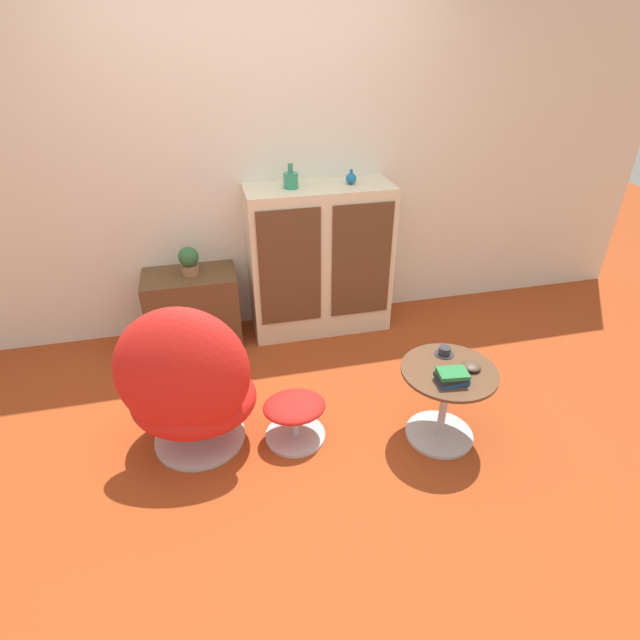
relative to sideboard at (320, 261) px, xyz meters
The scene contains 13 objects.
ground_plane 1.43m from the sideboard, 108.47° to the right, with size 12.00×12.00×0.00m, color #9E3D19.
wall_back 0.88m from the sideboard, 150.57° to the left, with size 6.40×0.06×2.60m.
sideboard is the anchor object (origin of this frame).
tv_console 1.01m from the sideboard, behind, with size 0.66×0.41×0.56m.
egg_chair 1.52m from the sideboard, 130.95° to the right, with size 0.82×0.77×0.95m.
ottoman 1.33m from the sideboard, 109.99° to the right, with size 0.36×0.35×0.27m.
coffee_table 1.47m from the sideboard, 74.16° to the right, with size 0.53×0.53×0.48m.
vase_leftmost 0.65m from the sideboard, behind, with size 0.10×0.10×0.17m.
vase_inner_left 0.64m from the sideboard, ahead, with size 0.08×0.08×0.10m.
potted_plant 0.95m from the sideboard, behind, with size 0.14×0.14×0.20m.
teacup 1.32m from the sideboard, 70.97° to the right, with size 0.11×0.11×0.05m.
book_stack 1.53m from the sideboard, 76.61° to the right, with size 0.17×0.13×0.07m.
bowl 1.50m from the sideboard, 70.00° to the right, with size 0.10×0.10×0.04m.
Camera 1 is at (-0.39, -2.10, 2.10)m, focal length 28.00 mm.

